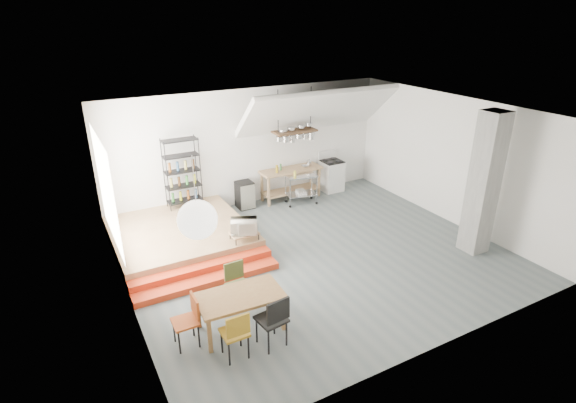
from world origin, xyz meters
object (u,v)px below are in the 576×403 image
dining_table (240,299)px  mini_fridge (245,195)px  rolling_cart (301,185)px  stove (331,175)px

dining_table → mini_fridge: mini_fridge is taller
rolling_cart → mini_fridge: (-1.51, 0.50, -0.17)m
dining_table → rolling_cart: (3.65, 4.24, -0.06)m
rolling_cart → mini_fridge: bearing=172.3°
dining_table → stove: bearing=46.3°
stove → dining_table: stove is taller
dining_table → rolling_cart: bearing=52.2°
stove → mini_fridge: stove is taller
stove → rolling_cart: bearing=-160.9°
rolling_cart → mini_fridge: 1.60m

